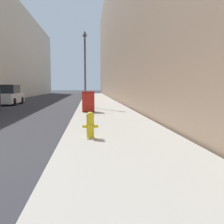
# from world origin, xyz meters

# --- Properties ---
(sidewalk_right) EXTENTS (3.50, 60.00, 0.13)m
(sidewalk_right) POSITION_xyz_m (5.39, 18.00, 0.07)
(sidewalk_right) COLOR #ADA89E
(sidewalk_right) RESTS_ON ground
(building_right_stone) EXTENTS (12.00, 60.00, 16.58)m
(building_right_stone) POSITION_xyz_m (13.24, 26.00, 8.29)
(building_right_stone) COLOR #9E7F66
(building_right_stone) RESTS_ON ground
(fire_hydrant) EXTENTS (0.46, 0.34, 0.75)m
(fire_hydrant) POSITION_xyz_m (4.46, 2.47, 0.53)
(fire_hydrant) COLOR yellow
(fire_hydrant) RESTS_ON sidewalk_right
(trash_bin) EXTENTS (0.72, 0.61, 1.18)m
(trash_bin) POSITION_xyz_m (4.39, 9.83, 0.74)
(trash_bin) COLOR red
(trash_bin) RESTS_ON sidewalk_right
(lamppost) EXTENTS (0.36, 0.36, 5.30)m
(lamppost) POSITION_xyz_m (4.18, 13.25, 3.27)
(lamppost) COLOR #4C4C51
(lamppost) RESTS_ON sidewalk_right
(parked_sedan_near) EXTENTS (1.87, 4.08, 1.74)m
(parked_sedan_near) POSITION_xyz_m (-2.64, 18.06, 0.79)
(parked_sedan_near) COLOR silver
(parked_sedan_near) RESTS_ON ground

